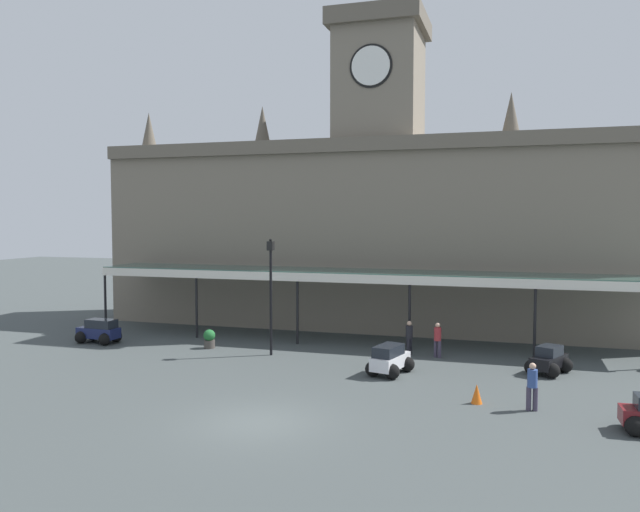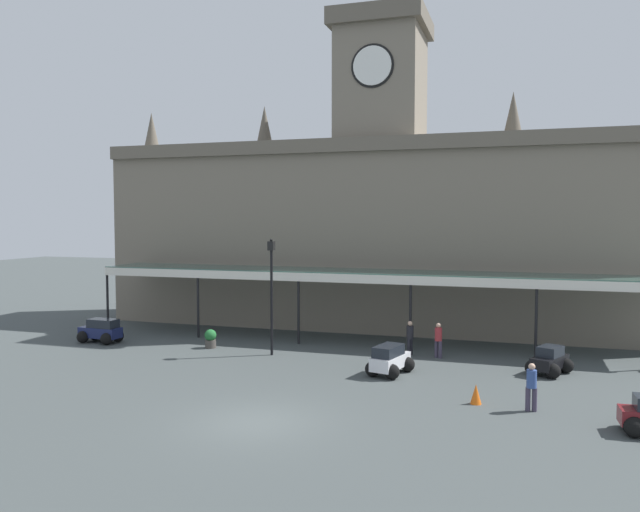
# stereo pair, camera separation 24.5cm
# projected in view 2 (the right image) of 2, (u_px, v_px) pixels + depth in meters

# --- Properties ---
(ground_plane) EXTENTS (140.00, 140.00, 0.00)m
(ground_plane) POSITION_uv_depth(u_px,v_px,m) (256.00, 422.00, 20.42)
(ground_plane) COLOR #414747
(station_building) EXTENTS (33.77, 6.17, 18.67)m
(station_building) POSITION_uv_depth(u_px,v_px,m) (381.00, 223.00, 38.12)
(station_building) COLOR slate
(station_building) RESTS_ON ground
(entrance_canopy) EXTENTS (29.78, 3.26, 3.84)m
(entrance_canopy) POSITION_uv_depth(u_px,v_px,m) (359.00, 274.00, 33.23)
(entrance_canopy) COLOR #38564C
(entrance_canopy) RESTS_ON ground
(car_white_estate) EXTENTS (1.89, 2.40, 1.27)m
(car_white_estate) POSITION_uv_depth(u_px,v_px,m) (390.00, 361.00, 26.66)
(car_white_estate) COLOR silver
(car_white_estate) RESTS_ON ground
(car_navy_estate) EXTENTS (2.30, 1.62, 1.27)m
(car_navy_estate) POSITION_uv_depth(u_px,v_px,m) (101.00, 332.00, 33.48)
(car_navy_estate) COLOR #19214C
(car_navy_estate) RESTS_ON ground
(car_black_sedan) EXTENTS (2.02, 2.24, 1.19)m
(car_black_sedan) POSITION_uv_depth(u_px,v_px,m) (550.00, 362.00, 26.71)
(car_black_sedan) COLOR black
(car_black_sedan) RESTS_ON ground
(pedestrian_crossing_forecourt) EXTENTS (0.39, 0.34, 1.67)m
(pedestrian_crossing_forecourt) POSITION_uv_depth(u_px,v_px,m) (531.00, 385.00, 21.53)
(pedestrian_crossing_forecourt) COLOR #3F384C
(pedestrian_crossing_forecourt) RESTS_ON ground
(pedestrian_near_entrance) EXTENTS (0.37, 0.34, 1.67)m
(pedestrian_near_entrance) POSITION_uv_depth(u_px,v_px,m) (438.00, 339.00, 29.78)
(pedestrian_near_entrance) COLOR #3F384C
(pedestrian_near_entrance) RESTS_ON ground
(pedestrian_beside_cars) EXTENTS (0.34, 0.38, 1.67)m
(pedestrian_beside_cars) POSITION_uv_depth(u_px,v_px,m) (410.00, 337.00, 30.31)
(pedestrian_beside_cars) COLOR black
(pedestrian_beside_cars) RESTS_ON ground
(victorian_lamppost) EXTENTS (0.30, 0.30, 5.66)m
(victorian_lamppost) POSITION_uv_depth(u_px,v_px,m) (271.00, 284.00, 30.24)
(victorian_lamppost) COLOR black
(victorian_lamppost) RESTS_ON ground
(traffic_cone) EXTENTS (0.40, 0.40, 0.71)m
(traffic_cone) POSITION_uv_depth(u_px,v_px,m) (476.00, 394.00, 22.41)
(traffic_cone) COLOR orange
(traffic_cone) RESTS_ON ground
(planter_forecourt_centre) EXTENTS (0.60, 0.60, 0.96)m
(planter_forecourt_centre) POSITION_uv_depth(u_px,v_px,m) (210.00, 338.00, 32.07)
(planter_forecourt_centre) COLOR #47423D
(planter_forecourt_centre) RESTS_ON ground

